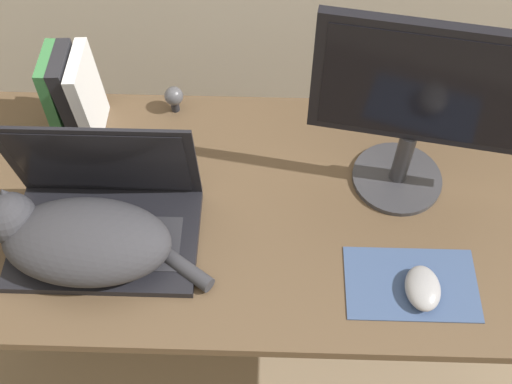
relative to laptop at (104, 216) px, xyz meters
name	(u,v)px	position (x,y,z in m)	size (l,w,h in m)	color
desk	(237,226)	(0.27, 0.07, -0.13)	(1.42, 0.66, 0.74)	brown
laptop	(104,216)	(0.00, 0.00, 0.00)	(0.38, 0.25, 0.26)	black
cat	(79,239)	(-0.04, -0.07, 0.02)	(0.46, 0.20, 0.15)	#333338
external_monitor	(419,104)	(0.62, 0.15, 0.19)	(0.42, 0.20, 0.44)	#333338
mousepad	(411,284)	(0.62, -0.11, -0.05)	(0.26, 0.16, 0.00)	#384C75
computer_mouse	(423,288)	(0.64, -0.13, -0.03)	(0.07, 0.10, 0.04)	#99999E
book_row	(73,96)	(-0.10, 0.28, 0.06)	(0.10, 0.14, 0.23)	#387A42
webcam	(174,97)	(0.11, 0.35, -0.01)	(0.04, 0.04, 0.07)	#232328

